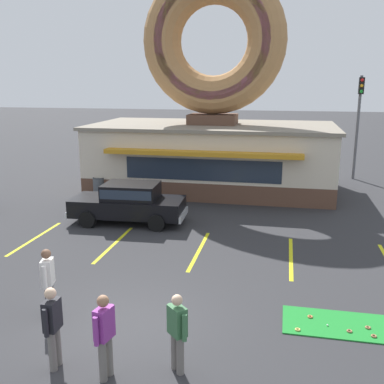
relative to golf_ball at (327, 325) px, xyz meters
The scene contains 20 objects.
ground_plane 4.61m from the golf_ball, 168.88° to the right, with size 160.00×160.00×0.00m, color #2D2D30.
donut_shop_building 14.40m from the golf_ball, 110.26° to the left, with size 12.30×6.75×10.96m.
putting_mat 0.98m from the golf_ball, ahead, with size 3.95×1.29×0.03m, color #1E842D.
mini_donut_near_left 0.90m from the golf_ball, ahead, with size 0.13×0.13×0.04m, color #A5724C.
mini_donut_mid_left 1.00m from the golf_ball, 15.12° to the right, with size 0.13×0.13×0.04m, color #A5724C.
mini_donut_mid_centre 0.49m from the golf_ball, 139.45° to the left, with size 0.13×0.13×0.04m, color #D17F47.
mini_donut_mid_right 0.49m from the golf_ball, 18.63° to the right, with size 0.13×0.13×0.04m, color #A5724C.
mini_donut_far_left 0.75m from the golf_ball, 154.01° to the right, with size 0.13×0.13×0.04m, color #E5C666.
golf_ball is the anchor object (origin of this frame).
car_black 9.69m from the golf_ball, 137.20° to the left, with size 4.64×2.14×1.60m.
pedestrian_blue_sweater_man 6.57m from the golf_ball, behind, with size 0.33×0.58×1.72m.
pedestrian_hooded_kid 3.84m from the golf_ball, 142.96° to the right, with size 0.45×0.45×1.62m.
pedestrian_leather_jacket_man 5.15m from the golf_ball, 147.40° to the right, with size 0.32×0.58×1.71m.
pedestrian_clipboard_woman 6.04m from the golf_ball, 153.87° to the right, with size 0.25×0.60×1.70m.
trash_bin 14.18m from the golf_ball, 134.34° to the left, with size 0.57×0.57×0.97m.
traffic_light_pole 17.62m from the golf_ball, 80.68° to the left, with size 0.28×0.47×5.80m.
parking_stripe_left 10.62m from the golf_ball, 157.22° to the left, with size 0.12×3.60×0.01m, color yellow.
parking_stripe_mid_left 7.94m from the golf_ball, 148.81° to the left, with size 0.12×3.60×0.01m, color yellow.
parking_stripe_centre 5.59m from the golf_ball, 132.69° to the left, with size 0.12×3.60×0.01m, color yellow.
parking_stripe_mid_right 4.19m from the golf_ball, 100.90° to the left, with size 0.12×3.60×0.01m, color yellow.
Camera 1 is at (3.36, -8.80, 5.48)m, focal length 42.00 mm.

